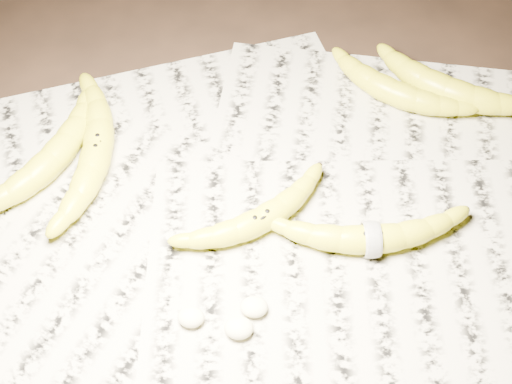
{
  "coord_description": "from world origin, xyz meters",
  "views": [
    {
      "loc": [
        -0.01,
        -0.47,
        0.75
      ],
      "look_at": [
        -0.03,
        0.03,
        0.05
      ],
      "focal_mm": 50.0,
      "sensor_mm": 36.0,
      "label": 1
    }
  ],
  "objects_px": {
    "banana_upper_a": "(393,90)",
    "banana_left_a": "(97,148)",
    "banana_taped": "(371,238)",
    "banana_upper_b": "(447,89)",
    "banana_left_b": "(51,159)",
    "banana_center": "(260,219)"
  },
  "relations": [
    {
      "from": "banana_center",
      "to": "banana_taped",
      "type": "height_order",
      "value": "banana_taped"
    },
    {
      "from": "banana_upper_a",
      "to": "banana_upper_b",
      "type": "height_order",
      "value": "banana_upper_b"
    },
    {
      "from": "banana_center",
      "to": "banana_taped",
      "type": "distance_m",
      "value": 0.14
    },
    {
      "from": "banana_upper_a",
      "to": "banana_upper_b",
      "type": "distance_m",
      "value": 0.08
    },
    {
      "from": "banana_left_b",
      "to": "banana_taped",
      "type": "relative_size",
      "value": 0.95
    },
    {
      "from": "banana_left_b",
      "to": "banana_taped",
      "type": "bearing_deg",
      "value": -76.09
    },
    {
      "from": "banana_left_b",
      "to": "banana_upper_a",
      "type": "xyz_separation_m",
      "value": [
        0.45,
        0.14,
        -0.0
      ]
    },
    {
      "from": "banana_left_a",
      "to": "banana_upper_a",
      "type": "xyz_separation_m",
      "value": [
        0.4,
        0.12,
        -0.0
      ]
    },
    {
      "from": "banana_taped",
      "to": "banana_left_a",
      "type": "bearing_deg",
      "value": 154.83
    },
    {
      "from": "banana_upper_a",
      "to": "banana_left_a",
      "type": "bearing_deg",
      "value": -132.9
    },
    {
      "from": "banana_left_b",
      "to": "banana_upper_b",
      "type": "xyz_separation_m",
      "value": [
        0.53,
        0.14,
        0.0
      ]
    },
    {
      "from": "banana_left_b",
      "to": "banana_upper_a",
      "type": "height_order",
      "value": "banana_left_b"
    },
    {
      "from": "banana_taped",
      "to": "banana_upper_b",
      "type": "height_order",
      "value": "banana_upper_b"
    },
    {
      "from": "banana_taped",
      "to": "banana_upper_b",
      "type": "relative_size",
      "value": 1.08
    },
    {
      "from": "banana_upper_a",
      "to": "banana_upper_b",
      "type": "xyz_separation_m",
      "value": [
        0.07,
        0.0,
        0.0
      ]
    },
    {
      "from": "banana_left_a",
      "to": "banana_left_b",
      "type": "xyz_separation_m",
      "value": [
        -0.06,
        -0.02,
        -0.0
      ]
    },
    {
      "from": "banana_left_b",
      "to": "banana_taped",
      "type": "distance_m",
      "value": 0.42
    },
    {
      "from": "banana_left_a",
      "to": "banana_taped",
      "type": "height_order",
      "value": "banana_left_a"
    },
    {
      "from": "banana_left_a",
      "to": "banana_center",
      "type": "xyz_separation_m",
      "value": [
        0.22,
        -0.1,
        -0.0
      ]
    },
    {
      "from": "banana_left_a",
      "to": "banana_upper_b",
      "type": "height_order",
      "value": "same"
    },
    {
      "from": "banana_left_a",
      "to": "banana_upper_b",
      "type": "relative_size",
      "value": 1.16
    },
    {
      "from": "banana_taped",
      "to": "banana_upper_b",
      "type": "distance_m",
      "value": 0.28
    }
  ]
}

